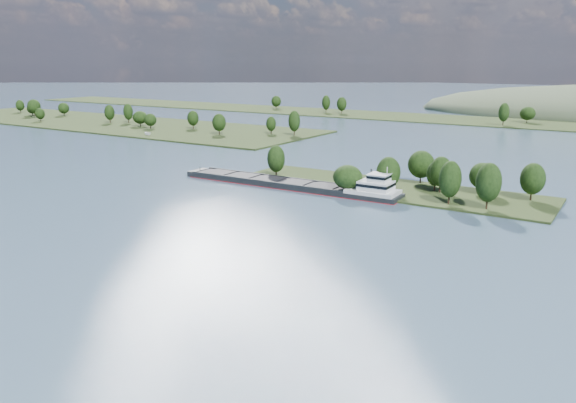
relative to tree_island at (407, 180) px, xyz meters
The scene contains 6 objects.
ground 59.77m from the tree_island, 96.70° to the right, with size 1800.00×1800.00×0.00m, color #395363.
tree_island is the anchor object (origin of this frame).
left_bank 248.70m from the tree_island, 161.04° to the left, with size 300.00×80.00×14.75m.
back_shoreline 220.57m from the tree_island, 89.51° to the left, with size 900.00×60.00×15.52m.
cargo_barge 32.87m from the tree_island, 156.96° to the right, with size 77.02×10.89×10.39m.
motorboat 171.88m from the tree_island, 162.92° to the left, with size 2.31×6.14×2.37m, color silver.
Camera 1 is at (66.48, 17.18, 39.89)m, focal length 35.00 mm.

